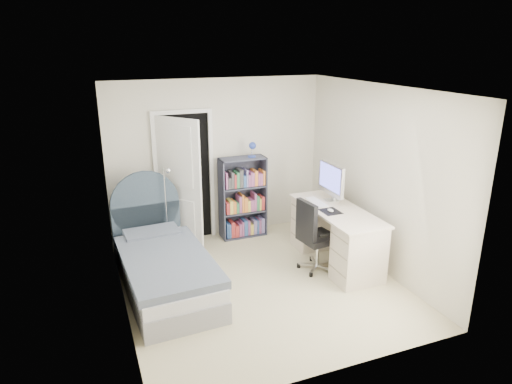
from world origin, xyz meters
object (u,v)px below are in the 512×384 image
object	(u,v)px
floor_lamp	(168,221)
office_chair	(313,233)
bed	(164,266)
bookcase	(243,201)
nightstand	(141,227)
desk	(335,233)

from	to	relation	value
floor_lamp	office_chair	distance (m)	2.09
bed	bookcase	xyz separation A→B (m)	(1.51, 1.19, 0.30)
nightstand	bookcase	size ratio (longest dim) A/B	0.37
nightstand	office_chair	xyz separation A→B (m)	(2.08, -1.52, 0.19)
nightstand	bookcase	world-z (taller)	bookcase
bed	office_chair	xyz separation A→B (m)	(1.98, -0.29, 0.27)
bookcase	desk	size ratio (longest dim) A/B	0.93
desk	office_chair	world-z (taller)	desk
bookcase	bed	bearing A→B (deg)	-141.90
nightstand	bed	bearing A→B (deg)	-85.24
bed	nightstand	distance (m)	1.23
nightstand	desk	world-z (taller)	desk
nightstand	bookcase	distance (m)	1.63
bed	bookcase	bearing A→B (deg)	38.10
office_chair	desk	bearing A→B (deg)	15.44
floor_lamp	desk	xyz separation A→B (m)	(2.15, -1.05, -0.11)
desk	office_chair	distance (m)	0.44
desk	office_chair	size ratio (longest dim) A/B	1.63
bed	bookcase	size ratio (longest dim) A/B	1.40
bookcase	desk	world-z (taller)	bookcase
floor_lamp	bookcase	world-z (taller)	bookcase
bookcase	desk	bearing A→B (deg)	-57.32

